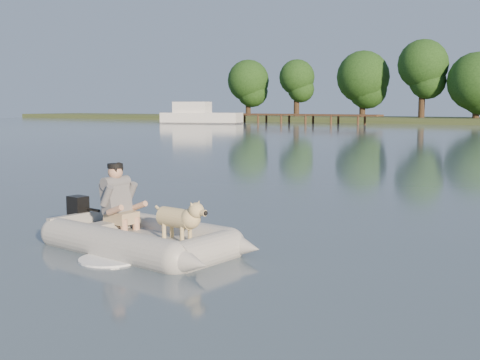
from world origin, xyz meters
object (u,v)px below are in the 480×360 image
Objects in this scene: man at (117,196)px; cabin_cruiser at (202,113)px; dock at (301,119)px; dinghy at (144,212)px; dog at (177,221)px.

cabin_cruiser is at bearing 131.07° from man.
dinghy is at bearing -63.91° from dock.
dock is 10.88m from cabin_cruiser.
man reaches higher than dock.
dock is 18.94× the size of man.
dinghy is 4.28× the size of man.
dog is 58.03m from cabin_cruiser.
dock is 21.88× the size of dog.
dog is 0.09× the size of cabin_cruiser.
dog is (0.57, -0.00, -0.06)m from dinghy.
dog is at bearing -63.40° from dock.
dock is 58.67m from dog.
man is 57.24m from cabin_cruiser.
dock is 58.41m from dinghy.
man is at bearing 180.00° from dog.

